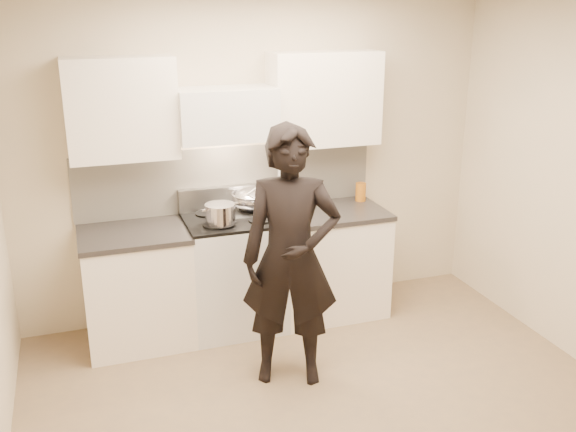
{
  "coord_description": "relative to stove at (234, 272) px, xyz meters",
  "views": [
    {
      "loc": [
        -1.44,
        -3.28,
        2.58
      ],
      "look_at": [
        0.04,
        1.05,
        1.04
      ],
      "focal_mm": 40.0,
      "sensor_mm": 36.0,
      "label": 1
    }
  ],
  "objects": [
    {
      "name": "ground_plane",
      "position": [
        0.3,
        -1.42,
        -0.47
      ],
      "size": [
        4.0,
        4.0,
        0.0
      ],
      "primitive_type": "plane",
      "color": "#856B4B"
    },
    {
      "name": "counter_left",
      "position": [
        -0.78,
        0.0,
        -0.01
      ],
      "size": [
        0.82,
        0.67,
        0.92
      ],
      "color": "white",
      "rests_on": "ground"
    },
    {
      "name": "stock_pot",
      "position": [
        -0.13,
        -0.14,
        0.56
      ],
      "size": [
        0.32,
        0.3,
        0.15
      ],
      "color": "silver",
      "rests_on": "stove"
    },
    {
      "name": "spice_jar",
      "position": [
        0.74,
        0.21,
        0.49
      ],
      "size": [
        0.04,
        0.04,
        0.09
      ],
      "color": "orange",
      "rests_on": "counter_right"
    },
    {
      "name": "room_shell",
      "position": [
        0.24,
        -1.05,
        1.12
      ],
      "size": [
        4.04,
        3.54,
        2.7
      ],
      "color": "beige",
      "rests_on": "ground"
    },
    {
      "name": "oil_glass",
      "position": [
        1.19,
        0.17,
        0.52
      ],
      "size": [
        0.09,
        0.09,
        0.16
      ],
      "color": "#AE6015",
      "rests_on": "counter_right"
    },
    {
      "name": "utensil_crock",
      "position": [
        0.47,
        0.18,
        0.55
      ],
      "size": [
        0.13,
        0.13,
        0.33
      ],
      "color": "#9E9E9E",
      "rests_on": "counter_right"
    },
    {
      "name": "stove",
      "position": [
        0.0,
        0.0,
        0.0
      ],
      "size": [
        0.76,
        0.65,
        0.96
      ],
      "color": "silver",
      "rests_on": "ground"
    },
    {
      "name": "wok",
      "position": [
        0.2,
        0.1,
        0.58
      ],
      "size": [
        0.36,
        0.43,
        0.29
      ],
      "color": "silver",
      "rests_on": "stove"
    },
    {
      "name": "person",
      "position": [
        0.18,
        -0.88,
        0.44
      ],
      "size": [
        0.78,
        0.64,
        1.84
      ],
      "primitive_type": "imported",
      "rotation": [
        0.0,
        0.0,
        -0.34
      ],
      "color": "black",
      "rests_on": "ground"
    },
    {
      "name": "counter_right",
      "position": [
        0.83,
        0.0,
        -0.01
      ],
      "size": [
        0.92,
        0.67,
        0.92
      ],
      "color": "white",
      "rests_on": "ground"
    }
  ]
}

